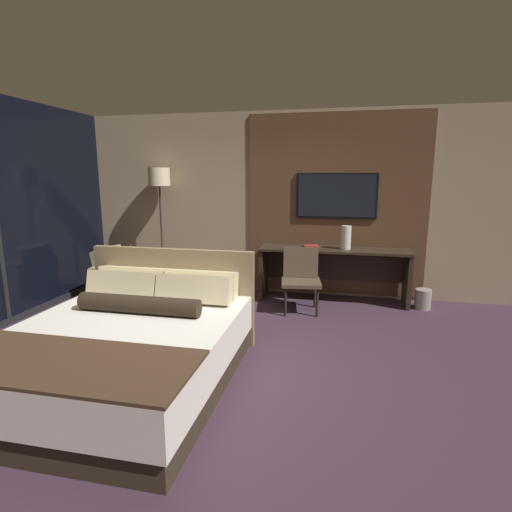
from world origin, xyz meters
TOP-DOWN VIEW (x-y plane):
  - ground_plane at (0.00, 0.00)m, footprint 16.00×16.00m
  - wall_back_tv_panel at (0.15, 2.59)m, footprint 7.20×0.09m
  - bed at (-0.76, -0.58)m, footprint 1.87×2.24m
  - desk at (0.97, 2.30)m, footprint 2.15×0.55m
  - tv at (0.97, 2.52)m, footprint 1.19×0.04m
  - desk_chair at (0.54, 1.76)m, footprint 0.59×0.59m
  - armchair_by_window at (-2.05, 1.68)m, footprint 0.84×0.85m
  - floor_lamp at (-1.78, 2.34)m, footprint 0.34×0.34m
  - vase_tall at (1.14, 2.24)m, footprint 0.14×0.14m
  - book at (0.63, 2.29)m, footprint 0.26×0.21m
  - waste_bin at (2.23, 2.14)m, footprint 0.22×0.22m

SIDE VIEW (x-z plane):
  - ground_plane at x=0.00m, z-range 0.00..0.00m
  - waste_bin at x=2.23m, z-range 0.00..0.28m
  - armchair_by_window at x=-2.05m, z-range -0.13..0.66m
  - bed at x=-0.76m, z-range -0.19..0.86m
  - desk_chair at x=0.54m, z-range 0.07..0.94m
  - desk at x=0.97m, z-range 0.15..0.95m
  - book at x=0.63m, z-range 0.80..0.83m
  - vase_tall at x=1.14m, z-range 0.80..1.13m
  - wall_back_tv_panel at x=0.15m, z-range 0.00..2.80m
  - tv at x=0.97m, z-range 1.21..1.88m
  - floor_lamp at x=-1.78m, z-range 0.68..2.64m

